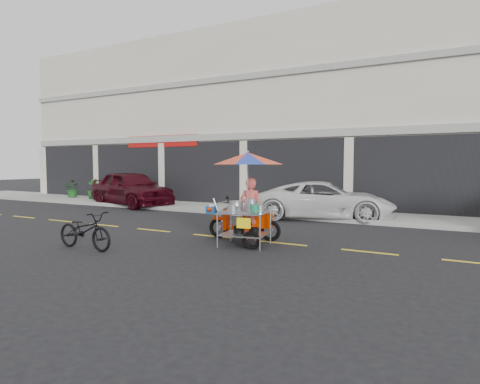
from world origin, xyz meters
The scene contains 10 objects.
ground centered at (0.00, 0.00, 0.00)m, with size 90.00×90.00×0.00m, color black.
sidewalk centered at (0.00, 5.50, 0.07)m, with size 45.00×3.00×0.15m, color gray.
shophouse_block centered at (2.82, 10.59, 4.24)m, with size 36.00×8.11×10.40m.
centerline centered at (0.00, 0.00, 0.00)m, with size 42.00×0.10×0.01m, color gold.
maroon_sedan centered at (-9.33, 4.70, 0.80)m, with size 1.89×4.71×1.60m, color black.
white_pickup centered at (-0.39, 4.70, 0.65)m, with size 2.16×4.68×1.30m, color silver.
plant_tall centered at (-14.13, 5.45, 0.61)m, with size 0.83×0.72×0.92m, color #184519.
plant_short centered at (-12.53, 5.36, 0.66)m, with size 0.57×0.57×1.01m, color #184519.
near_bicycle centered at (-3.64, -2.71, 0.43)m, with size 0.56×1.62×0.85m, color black.
food_vendor_rig centered at (-0.76, -0.38, 1.40)m, with size 2.39×1.92×2.22m.
Camera 1 is at (3.62, -8.83, 1.90)m, focal length 30.00 mm.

